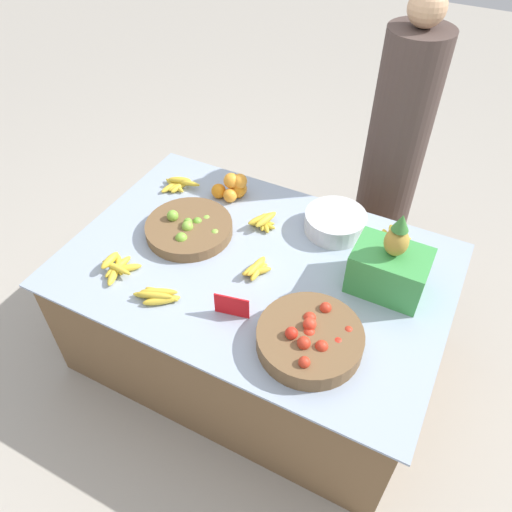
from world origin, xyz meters
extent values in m
plane|color=#ADA599|center=(0.00, 0.00, 0.00)|extent=(12.00, 12.00, 0.00)
cube|color=brown|center=(0.00, 0.00, 0.31)|extent=(1.61, 1.09, 0.62)
cube|color=#99A8BC|center=(0.00, 0.00, 0.63)|extent=(1.67, 1.14, 0.01)
cylinder|color=brown|center=(-0.37, 0.04, 0.66)|extent=(0.41, 0.41, 0.06)
sphere|color=#89BC42|center=(-0.43, 0.04, 0.66)|extent=(0.05, 0.05, 0.05)
sphere|color=#89BC42|center=(-0.32, 0.12, 0.67)|extent=(0.05, 0.05, 0.05)
sphere|color=#6BA333|center=(-0.35, 0.08, 0.68)|extent=(0.04, 0.04, 0.04)
sphere|color=#7AB238|center=(-0.35, -0.05, 0.68)|extent=(0.06, 0.06, 0.06)
sphere|color=#7AB238|center=(-0.46, 0.04, 0.70)|extent=(0.05, 0.05, 0.05)
sphere|color=#89BC42|center=(-0.24, 0.05, 0.67)|extent=(0.04, 0.04, 0.04)
sphere|color=#89BC42|center=(-0.42, -0.09, 0.66)|extent=(0.04, 0.04, 0.04)
sphere|color=#89BC42|center=(-0.36, 0.02, 0.69)|extent=(0.05, 0.05, 0.05)
sphere|color=#7AB238|center=(-0.36, 0.05, 0.66)|extent=(0.05, 0.05, 0.05)
sphere|color=#6BA333|center=(-0.37, 0.04, 0.70)|extent=(0.04, 0.04, 0.04)
cylinder|color=brown|center=(0.38, -0.29, 0.67)|extent=(0.40, 0.40, 0.08)
sphere|color=red|center=(0.35, -0.23, 0.70)|extent=(0.05, 0.05, 0.05)
sphere|color=red|center=(0.39, -0.23, 0.65)|extent=(0.04, 0.04, 0.04)
sphere|color=red|center=(0.38, -0.16, 0.71)|extent=(0.05, 0.05, 0.05)
sphere|color=red|center=(0.26, -0.25, 0.67)|extent=(0.05, 0.05, 0.05)
sphere|color=red|center=(0.41, -0.43, 0.72)|extent=(0.04, 0.04, 0.04)
sphere|color=red|center=(0.37, -0.29, 0.70)|extent=(0.05, 0.05, 0.05)
sphere|color=red|center=(0.36, -0.28, 0.69)|extent=(0.05, 0.05, 0.05)
sphere|color=red|center=(0.25, -0.25, 0.67)|extent=(0.04, 0.04, 0.04)
sphere|color=red|center=(0.37, -0.35, 0.72)|extent=(0.05, 0.05, 0.05)
sphere|color=red|center=(0.37, -0.31, 0.68)|extent=(0.04, 0.04, 0.04)
sphere|color=red|center=(0.30, -0.26, 0.67)|extent=(0.04, 0.04, 0.04)
sphere|color=red|center=(0.39, -0.29, 0.68)|extent=(0.05, 0.05, 0.05)
sphere|color=red|center=(0.48, -0.28, 0.69)|extent=(0.05, 0.05, 0.05)
sphere|color=red|center=(0.35, -0.28, 0.67)|extent=(0.05, 0.05, 0.05)
sphere|color=red|center=(0.44, -0.33, 0.71)|extent=(0.05, 0.05, 0.05)
sphere|color=red|center=(0.36, -0.27, 0.72)|extent=(0.05, 0.05, 0.05)
sphere|color=red|center=(0.50, -0.21, 0.70)|extent=(0.04, 0.04, 0.04)
sphere|color=red|center=(0.32, -0.34, 0.72)|extent=(0.05, 0.05, 0.05)
sphere|color=red|center=(0.37, -0.18, 0.67)|extent=(0.05, 0.05, 0.05)
sphere|color=orange|center=(-0.30, 0.41, 0.67)|extent=(0.07, 0.07, 0.07)
sphere|color=orange|center=(-0.30, 0.39, 0.67)|extent=(0.08, 0.08, 0.08)
sphere|color=orange|center=(-0.39, 0.34, 0.67)|extent=(0.07, 0.07, 0.07)
sphere|color=orange|center=(-0.32, 0.34, 0.67)|extent=(0.07, 0.07, 0.07)
sphere|color=orange|center=(-0.30, 0.40, 0.72)|extent=(0.08, 0.08, 0.08)
sphere|color=orange|center=(-0.33, 0.38, 0.72)|extent=(0.08, 0.08, 0.08)
cylinder|color=silver|center=(0.22, 0.37, 0.68)|extent=(0.29, 0.29, 0.09)
cube|color=red|center=(0.04, -0.30, 0.68)|extent=(0.14, 0.03, 0.10)
cube|color=green|center=(0.54, 0.13, 0.73)|extent=(0.30, 0.21, 0.20)
ellipsoid|color=#B28E38|center=(0.54, 0.13, 0.89)|extent=(0.10, 0.10, 0.12)
cone|color=#387A33|center=(0.54, 0.13, 0.99)|extent=(0.07, 0.07, 0.07)
ellipsoid|color=gold|center=(0.03, -0.04, 0.65)|extent=(0.08, 0.11, 0.03)
ellipsoid|color=gold|center=(0.03, -0.05, 0.65)|extent=(0.12, 0.11, 0.03)
ellipsoid|color=gold|center=(0.03, -0.03, 0.65)|extent=(0.05, 0.16, 0.04)
ellipsoid|color=gold|center=(0.02, -0.06, 0.67)|extent=(0.07, 0.13, 0.03)
ellipsoid|color=gold|center=(0.02, -0.04, 0.67)|extent=(0.04, 0.14, 0.03)
ellipsoid|color=gold|center=(0.50, 0.41, 0.65)|extent=(0.05, 0.11, 0.03)
ellipsoid|color=gold|center=(0.50, 0.43, 0.65)|extent=(0.15, 0.08, 0.03)
ellipsoid|color=gold|center=(0.50, 0.42, 0.65)|extent=(0.11, 0.12, 0.03)
ellipsoid|color=gold|center=(0.46, 0.41, 0.65)|extent=(0.09, 0.12, 0.03)
ellipsoid|color=gold|center=(0.49, 0.40, 0.65)|extent=(0.16, 0.08, 0.04)
ellipsoid|color=gold|center=(0.49, 0.43, 0.67)|extent=(0.08, 0.12, 0.03)
ellipsoid|color=gold|center=(0.52, 0.39, 0.68)|extent=(0.07, 0.14, 0.03)
ellipsoid|color=gold|center=(-0.64, 0.29, 0.65)|extent=(0.07, 0.13, 0.03)
ellipsoid|color=gold|center=(-0.63, 0.31, 0.65)|extent=(0.15, 0.08, 0.03)
ellipsoid|color=gold|center=(-0.60, 0.31, 0.65)|extent=(0.05, 0.12, 0.03)
ellipsoid|color=gold|center=(-0.61, 0.31, 0.65)|extent=(0.08, 0.13, 0.03)
ellipsoid|color=gold|center=(-0.62, 0.33, 0.65)|extent=(0.07, 0.12, 0.03)
ellipsoid|color=gold|center=(-0.61, 0.33, 0.67)|extent=(0.12, 0.07, 0.03)
ellipsoid|color=gold|center=(-0.57, 0.33, 0.67)|extent=(0.15, 0.05, 0.03)
ellipsoid|color=gold|center=(-0.50, -0.35, 0.65)|extent=(0.07, 0.13, 0.03)
ellipsoid|color=gold|center=(-0.52, -0.30, 0.65)|extent=(0.05, 0.15, 0.03)
ellipsoid|color=gold|center=(-0.48, -0.29, 0.65)|extent=(0.11, 0.11, 0.03)
ellipsoid|color=gold|center=(-0.52, -0.29, 0.65)|extent=(0.13, 0.12, 0.03)
ellipsoid|color=gold|center=(-0.51, -0.32, 0.67)|extent=(0.16, 0.04, 0.03)
ellipsoid|color=gold|center=(-0.55, -0.31, 0.68)|extent=(0.04, 0.11, 0.04)
ellipsoid|color=gold|center=(-0.29, -0.37, 0.65)|extent=(0.15, 0.08, 0.03)
ellipsoid|color=gold|center=(-0.26, -0.35, 0.65)|extent=(0.16, 0.04, 0.03)
ellipsoid|color=gold|center=(-0.24, -0.37, 0.65)|extent=(0.14, 0.12, 0.04)
ellipsoid|color=gold|center=(-0.26, -0.36, 0.67)|extent=(0.15, 0.09, 0.03)
ellipsoid|color=gold|center=(-0.27, -0.38, 0.67)|extent=(0.15, 0.08, 0.03)
ellipsoid|color=gold|center=(-0.08, 0.24, 0.64)|extent=(0.12, 0.03, 0.03)
ellipsoid|color=gold|center=(-0.09, 0.24, 0.64)|extent=(0.12, 0.08, 0.03)
ellipsoid|color=gold|center=(-0.09, 0.25, 0.65)|extent=(0.08, 0.13, 0.03)
ellipsoid|color=gold|center=(-0.08, 0.24, 0.65)|extent=(0.10, 0.11, 0.03)
ellipsoid|color=gold|center=(-0.09, 0.24, 0.68)|extent=(0.11, 0.14, 0.03)
ellipsoid|color=gold|center=(-0.07, 0.24, 0.68)|extent=(0.07, 0.14, 0.04)
cylinder|color=#473833|center=(0.33, 0.96, 0.69)|extent=(0.31, 0.31, 1.39)
sphere|color=tan|center=(0.33, 0.96, 1.47)|extent=(0.17, 0.17, 0.17)
camera|label=1|loc=(0.70, -1.37, 2.20)|focal=35.00mm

